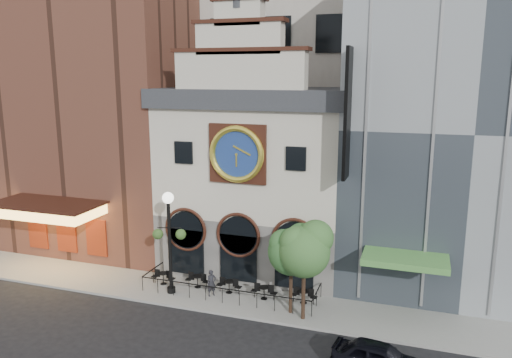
{
  "coord_description": "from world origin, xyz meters",
  "views": [
    {
      "loc": [
        10.44,
        -23.77,
        13.2
      ],
      "look_at": [
        0.46,
        6.0,
        6.62
      ],
      "focal_mm": 35.0,
      "sensor_mm": 36.0,
      "label": 1
    }
  ],
  "objects": [
    {
      "name": "ground",
      "position": [
        0.0,
        0.0,
        0.0
      ],
      "size": [
        120.0,
        120.0,
        0.0
      ],
      "primitive_type": "plane",
      "color": "black",
      "rests_on": "ground"
    },
    {
      "name": "sidewalk",
      "position": [
        0.0,
        2.5,
        0.07
      ],
      "size": [
        44.0,
        5.0,
        0.15
      ],
      "primitive_type": "cube",
      "color": "gray",
      "rests_on": "ground"
    },
    {
      "name": "clock_building",
      "position": [
        0.0,
        7.82,
        6.69
      ],
      "size": [
        12.6,
        8.78,
        18.65
      ],
      "color": "#605E5B",
      "rests_on": "ground"
    },
    {
      "name": "theater_building",
      "position": [
        -13.0,
        9.96,
        12.6
      ],
      "size": [
        14.0,
        15.6,
        25.0
      ],
      "color": "brown",
      "rests_on": "ground"
    },
    {
      "name": "retail_building",
      "position": [
        12.99,
        9.99,
        10.14
      ],
      "size": [
        14.0,
        14.4,
        20.0
      ],
      "color": "gray",
      "rests_on": "ground"
    },
    {
      "name": "cafe_railing",
      "position": [
        0.0,
        2.5,
        0.6
      ],
      "size": [
        10.6,
        2.6,
        0.9
      ],
      "primitive_type": null,
      "color": "black",
      "rests_on": "sidewalk"
    },
    {
      "name": "bistro_0",
      "position": [
        -4.57,
        2.48,
        0.61
      ],
      "size": [
        1.58,
        0.68,
        0.9
      ],
      "color": "black",
      "rests_on": "sidewalk"
    },
    {
      "name": "bistro_1",
      "position": [
        -2.3,
        2.73,
        0.61
      ],
      "size": [
        1.58,
        0.68,
        0.9
      ],
      "color": "black",
      "rests_on": "sidewalk"
    },
    {
      "name": "bistro_2",
      "position": [
        -0.13,
        2.61,
        0.61
      ],
      "size": [
        1.58,
        0.68,
        0.9
      ],
      "color": "black",
      "rests_on": "sidewalk"
    },
    {
      "name": "bistro_3",
      "position": [
        2.15,
        2.48,
        0.61
      ],
      "size": [
        1.58,
        0.68,
        0.9
      ],
      "color": "black",
      "rests_on": "sidewalk"
    },
    {
      "name": "bistro_4",
      "position": [
        4.5,
        2.68,
        0.61
      ],
      "size": [
        1.58,
        0.68,
        0.9
      ],
      "color": "black",
      "rests_on": "sidewalk"
    },
    {
      "name": "pedestrian",
      "position": [
        -0.98,
        1.92,
        0.96
      ],
      "size": [
        0.69,
        0.69,
        1.61
      ],
      "primitive_type": "imported",
      "rotation": [
        0.0,
        0.0,
        0.8
      ],
      "color": "black",
      "rests_on": "sidewalk"
    },
    {
      "name": "lamppost",
      "position": [
        -3.5,
        1.54,
        4.05
      ],
      "size": [
        1.96,
        1.04,
        6.3
      ],
      "rotation": [
        0.0,
        0.0,
        0.3
      ],
      "color": "black",
      "rests_on": "sidewalk"
    },
    {
      "name": "tree_left",
      "position": [
        4.12,
        1.35,
        3.93
      ],
      "size": [
        2.68,
        2.58,
        5.16
      ],
      "color": "#382619",
      "rests_on": "sidewalk"
    },
    {
      "name": "tree_right",
      "position": [
        4.95,
        0.87,
        4.22
      ],
      "size": [
        2.88,
        2.77,
        5.55
      ],
      "color": "#382619",
      "rests_on": "sidewalk"
    }
  ]
}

